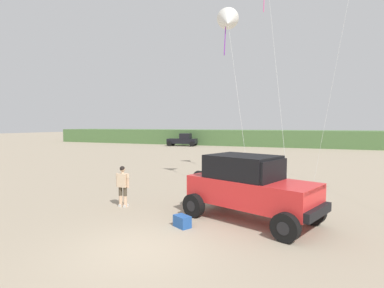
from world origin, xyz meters
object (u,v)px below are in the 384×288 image
(distant_pickup, at_px, (183,140))
(jeep, at_px, (249,186))
(kite_blue_swept, at_px, (228,21))
(person_watching, at_px, (123,184))
(cooler_box, at_px, (182,221))

(distant_pickup, bearing_deg, jeep, -62.54)
(jeep, relative_size, distant_pickup, 1.03)
(jeep, xyz_separation_m, kite_blue_swept, (-2.35, 5.46, 7.59))
(jeep, xyz_separation_m, distant_pickup, (-17.36, 33.41, -0.26))
(person_watching, distance_m, cooler_box, 3.57)
(person_watching, xyz_separation_m, distant_pickup, (-12.27, 33.64, 0.00))
(jeep, bearing_deg, kite_blue_swept, 113.29)
(jeep, distance_m, kite_blue_swept, 9.64)
(jeep, relative_size, person_watching, 3.00)
(person_watching, distance_m, kite_blue_swept, 10.08)
(cooler_box, height_order, distant_pickup, distant_pickup)
(kite_blue_swept, bearing_deg, distant_pickup, 118.24)
(cooler_box, xyz_separation_m, distant_pickup, (-15.50, 34.97, 0.75))
(person_watching, height_order, cooler_box, person_watching)
(distant_pickup, xyz_separation_m, kite_blue_swept, (15.01, -27.95, 7.85))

